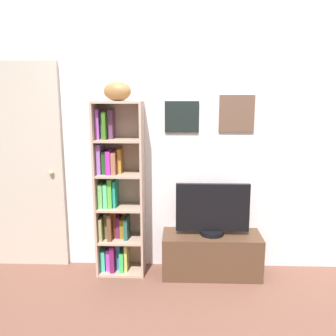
{
  "coord_description": "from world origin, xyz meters",
  "views": [
    {
      "loc": [
        -0.18,
        -2.2,
        1.66
      ],
      "look_at": [
        -0.29,
        0.85,
        1.03
      ],
      "focal_mm": 38.1,
      "sensor_mm": 36.0,
      "label": 1
    }
  ],
  "objects_px": {
    "tv_stand": "(211,254)",
    "television": "(212,210)",
    "football": "(117,91)",
    "door": "(18,168)",
    "bookshelf": "(116,196)"
  },
  "relations": [
    {
      "from": "television",
      "to": "bookshelf",
      "type": "bearing_deg",
      "value": 175.9
    },
    {
      "from": "door",
      "to": "football",
      "type": "bearing_deg",
      "value": -7.09
    },
    {
      "from": "football",
      "to": "television",
      "type": "xyz_separation_m",
      "value": [
        0.85,
        -0.04,
        -1.06
      ]
    },
    {
      "from": "football",
      "to": "tv_stand",
      "type": "relative_size",
      "value": 0.28
    },
    {
      "from": "football",
      "to": "tv_stand",
      "type": "xyz_separation_m",
      "value": [
        0.85,
        -0.04,
        -1.5
      ]
    },
    {
      "from": "television",
      "to": "door",
      "type": "relative_size",
      "value": 0.34
    },
    {
      "from": "tv_stand",
      "to": "television",
      "type": "relative_size",
      "value": 1.36
    },
    {
      "from": "tv_stand",
      "to": "door",
      "type": "relative_size",
      "value": 0.46
    },
    {
      "from": "television",
      "to": "tv_stand",
      "type": "bearing_deg",
      "value": -90.0
    },
    {
      "from": "football",
      "to": "door",
      "type": "distance_m",
      "value": 1.23
    },
    {
      "from": "tv_stand",
      "to": "door",
      "type": "height_order",
      "value": "door"
    },
    {
      "from": "football",
      "to": "door",
      "type": "height_order",
      "value": "door"
    },
    {
      "from": "bookshelf",
      "to": "tv_stand",
      "type": "height_order",
      "value": "bookshelf"
    },
    {
      "from": "television",
      "to": "door",
      "type": "xyz_separation_m",
      "value": [
        -1.84,
        0.16,
        0.35
      ]
    },
    {
      "from": "tv_stand",
      "to": "bookshelf",
      "type": "bearing_deg",
      "value": 175.83
    }
  ]
}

